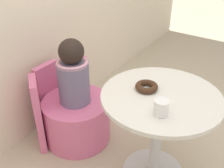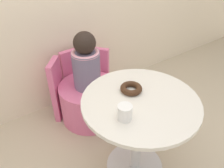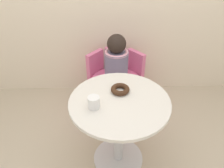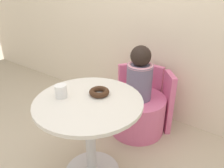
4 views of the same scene
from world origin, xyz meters
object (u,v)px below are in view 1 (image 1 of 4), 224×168
round_table (159,118)px  donut (147,87)px  child_figure (73,74)px  tub_chair (77,119)px  cup (161,107)px

round_table → donut: bearing=84.9°
child_figure → round_table: bearing=-90.5°
round_table → donut: (0.01, 0.10, 0.19)m
round_table → child_figure: size_ratio=1.44×
tub_chair → donut: bearing=-89.7°
round_table → tub_chair: round_table is taller
round_table → child_figure: bearing=89.5°
cup → tub_chair: bearing=76.4°
tub_chair → child_figure: size_ratio=1.05×
tub_chair → cup: bearing=-103.6°
child_figure → cup: child_figure is taller
round_table → cup: bearing=-158.4°
child_figure → donut: bearing=-89.7°
child_figure → cup: bearing=-103.6°
child_figure → cup: size_ratio=5.79×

